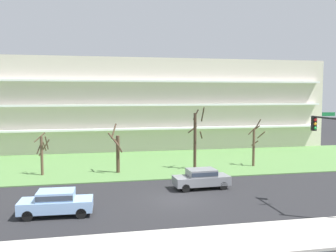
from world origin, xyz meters
The scene contains 10 objects.
ground centered at (0.00, 0.00, 0.00)m, with size 160.00×160.00×0.00m, color #232326.
sidewalk_curb_near centered at (0.00, -8.00, 0.07)m, with size 80.00×4.00×0.15m, color #BCB7AD.
grass_lawn_strip centered at (0.00, 14.00, 0.04)m, with size 80.00×16.00×0.08m, color #547F42.
apartment_building centered at (0.00, 27.55, 6.06)m, with size 52.43×12.06×12.13m.
tree_far_left centered at (-10.41, 9.89, 2.12)m, with size 1.44×1.30×3.94m.
tree_left centered at (-3.62, 9.49, 2.11)m, with size 1.37×1.62×4.70m.
tree_center centered at (4.04, 9.63, 3.13)m, with size 1.56×1.60×6.21m.
tree_right centered at (10.45, 10.03, 2.38)m, with size 1.27×1.65×4.93m.
sedan_blue_near_left centered at (-8.15, -2.00, 0.87)m, with size 4.48×2.00×1.57m.
sedan_gray_center_left centered at (2.50, 2.50, 0.87)m, with size 4.48×1.99×1.57m.
Camera 1 is at (-5.91, -25.22, 7.49)m, focal length 39.66 mm.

